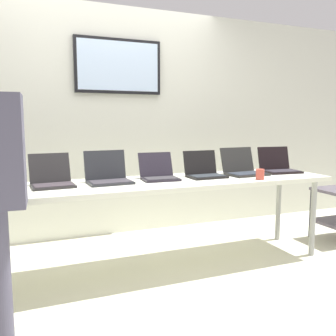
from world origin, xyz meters
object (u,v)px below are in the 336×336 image
(coffee_mug, at_px, (260,174))
(laptop_station_2, at_px, (108,175))
(laptop_station_6, at_px, (278,166))
(laptop_station_4, at_px, (204,171))
(workbench, at_px, (139,188))
(laptop_station_5, at_px, (243,168))
(laptop_station_3, at_px, (159,173))
(laptop_station_1, at_px, (52,179))

(coffee_mug, bearing_deg, laptop_station_2, 165.45)
(laptop_station_6, bearing_deg, laptop_station_4, -178.84)
(laptop_station_6, distance_m, coffee_mug, 0.56)
(workbench, height_order, laptop_station_2, laptop_station_2)
(laptop_station_2, xyz_separation_m, coffee_mug, (1.25, -0.33, -0.01))
(laptop_station_5, bearing_deg, laptop_station_4, -179.63)
(laptop_station_3, distance_m, coffee_mug, 0.88)
(workbench, height_order, laptop_station_3, laptop_station_3)
(laptop_station_3, height_order, laptop_station_6, laptop_station_6)
(workbench, bearing_deg, laptop_station_3, 23.50)
(laptop_station_2, bearing_deg, laptop_station_3, 1.63)
(laptop_station_6, bearing_deg, laptop_station_5, -178.06)
(coffee_mug, bearing_deg, laptop_station_6, 35.66)
(laptop_station_2, relative_size, laptop_station_6, 0.99)
(workbench, bearing_deg, laptop_station_2, 162.75)
(workbench, bearing_deg, laptop_station_1, 173.04)
(laptop_station_5, bearing_deg, workbench, -176.65)
(laptop_station_1, xyz_separation_m, coffee_mug, (1.69, -0.33, -0.01))
(laptop_station_4, bearing_deg, coffee_mug, -39.03)
(laptop_station_3, bearing_deg, laptop_station_2, -178.37)
(laptop_station_4, relative_size, laptop_station_5, 0.87)
(workbench, bearing_deg, coffee_mug, -13.90)
(laptop_station_2, xyz_separation_m, laptop_station_3, (0.44, 0.01, -0.01))
(workbench, relative_size, laptop_station_1, 10.26)
(laptop_station_4, height_order, coffee_mug, laptop_station_4)
(laptop_station_3, distance_m, laptop_station_6, 1.26)
(workbench, xyz_separation_m, laptop_station_1, (-0.68, 0.08, 0.10))
(laptop_station_1, height_order, laptop_station_5, laptop_station_5)
(laptop_station_5, height_order, laptop_station_6, laptop_station_5)
(laptop_station_6, xyz_separation_m, coffee_mug, (-0.45, -0.33, -0.01))
(laptop_station_1, relative_size, laptop_station_5, 0.89)
(coffee_mug, bearing_deg, laptop_station_5, 83.98)
(laptop_station_3, distance_m, laptop_station_5, 0.84)
(laptop_station_5, distance_m, coffee_mug, 0.31)
(workbench, xyz_separation_m, laptop_station_3, (0.20, 0.09, 0.10))
(laptop_station_1, relative_size, laptop_station_3, 1.03)
(laptop_station_3, xyz_separation_m, coffee_mug, (0.81, -0.34, -0.01))
(laptop_station_5, xyz_separation_m, coffee_mug, (-0.03, -0.31, -0.01))
(laptop_station_2, relative_size, laptop_station_4, 1.10)
(coffee_mug, bearing_deg, laptop_station_1, 168.86)
(laptop_station_3, xyz_separation_m, laptop_station_5, (0.84, -0.03, 0.00))
(laptop_station_1, distance_m, laptop_station_5, 1.73)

